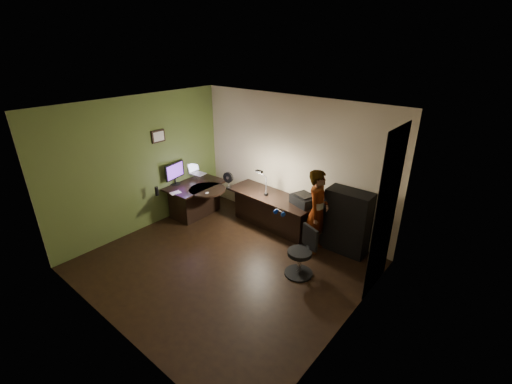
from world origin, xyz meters
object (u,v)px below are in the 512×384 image
Objects in this scene: cabinet at (347,222)px; office_chair at (300,253)px; desk_right at (271,211)px; monitor at (175,177)px; person at (317,212)px; desk_left at (196,199)px.

office_chair is at bearing -103.42° from cabinet.
office_chair is (1.34, -0.97, 0.06)m from desk_right.
person is (3.15, 0.71, -0.11)m from monitor.
monitor is (-0.35, -0.26, 0.54)m from desk_left.
desk_left is at bearing 25.38° from monitor.
desk_left is 3.34m from cabinet.
person is at bearing 122.80° from office_chair.
monitor is 3.23m from person.
desk_right is at bearing 17.88° from desk_left.
desk_right is 3.53× the size of monitor.
desk_left is 2.87m from person.
person is at bearing -4.31° from desk_right.
monitor reaches higher than desk_right.
desk_right reaches higher than desk_left.
monitor is at bearing -153.63° from desk_right.
desk_right is at bearing 12.43° from monitor.
monitor is at bearing -164.76° from cabinet.
person reaches higher than cabinet.
desk_left is 1.05× the size of cabinet.
desk_left is 0.69m from monitor.
office_chair is 0.54× the size of person.
monitor is 0.65× the size of office_chair.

